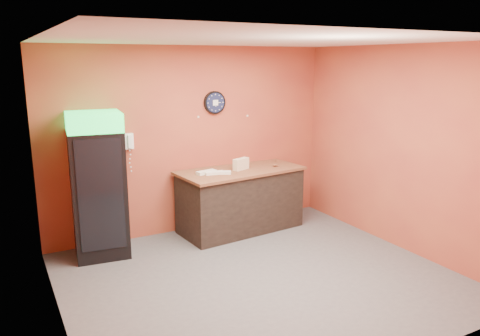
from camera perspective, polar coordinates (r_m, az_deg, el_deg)
floor at (r=5.86m, az=2.31°, el=-13.20°), size 4.50×4.50×0.00m
back_wall at (r=7.14m, az=-5.80°, el=3.39°), size 4.50×0.02×2.80m
left_wall at (r=4.68m, az=-21.96°, el=-2.62°), size 0.02×4.00×2.80m
right_wall at (r=6.80m, az=18.98°, el=2.25°), size 0.02×4.00×2.80m
ceiling at (r=5.26m, az=2.60°, el=15.33°), size 4.50×4.00×0.02m
beverage_cooler at (r=6.44m, az=-16.79°, el=-2.30°), size 0.75×0.76×1.94m
prep_counter at (r=7.25m, az=0.04°, el=-4.02°), size 1.91×0.98×0.92m
wall_clock at (r=7.19m, az=-3.10°, el=7.97°), size 0.35×0.06×0.35m
wall_phone at (r=6.77m, az=-13.39°, el=3.20°), size 0.12×0.11×0.22m
butcher_paper at (r=7.13m, az=0.04°, el=-0.32°), size 1.99×1.08×0.04m
sub_roll_stack at (r=7.08m, az=0.12°, el=0.49°), size 0.29×0.18×0.17m
wrapped_sandwich_left at (r=6.82m, az=-3.13°, el=-0.59°), size 0.29×0.15×0.04m
wrapped_sandwich_mid at (r=6.84m, az=-2.26°, el=-0.56°), size 0.29×0.22×0.04m
wrapped_sandwich_right at (r=6.87m, az=-4.13°, el=-0.51°), size 0.32×0.17×0.04m
kitchen_tool at (r=7.25m, az=0.40°, el=0.33°), size 0.06×0.06×0.06m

